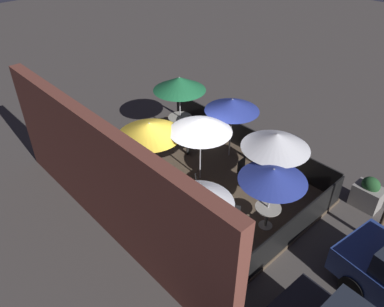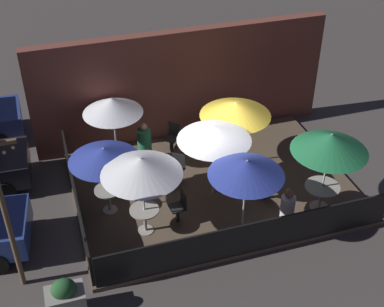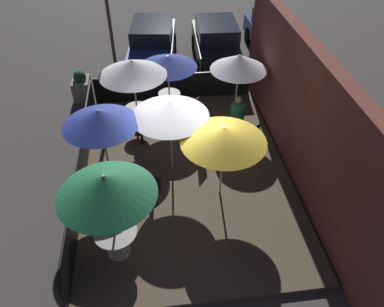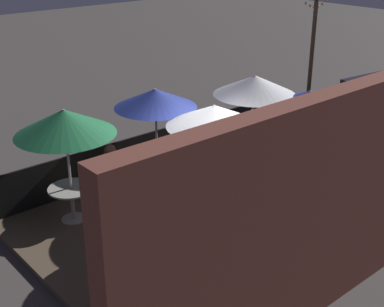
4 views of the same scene
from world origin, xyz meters
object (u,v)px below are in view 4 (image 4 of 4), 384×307
(patio_umbrella_4, at_px, (155,98))
(dining_table_2, at_px, (252,144))
(dining_table_1, at_px, (72,194))
(patio_chair_2, at_px, (307,168))
(patio_umbrella_0, at_px, (309,99))
(light_post, at_px, (312,55))
(patio_umbrella_1, at_px, (65,122))
(patio_chair_1, at_px, (149,192))
(patron_0, at_px, (337,195))
(patio_chair_4, at_px, (227,157))
(patron_1, at_px, (112,173))
(patio_umbrella_3, at_px, (376,122))
(patio_chair_3, at_px, (266,186))
(parked_car_0, at_px, (384,105))
(patio_umbrella_6, at_px, (215,152))
(dining_table_0, at_px, (305,150))
(planter_box, at_px, (255,114))
(patio_chair_0, at_px, (318,217))
(patio_umbrella_2, at_px, (255,85))
(patio_umbrella_5, at_px, (214,116))

(patio_umbrella_4, height_order, dining_table_2, patio_umbrella_4)
(dining_table_1, height_order, patio_chair_2, patio_chair_2)
(patio_umbrella_0, height_order, light_post, light_post)
(patio_umbrella_1, bearing_deg, patio_chair_1, 148.62)
(patron_0, bearing_deg, patio_chair_4, -174.94)
(patio_umbrella_4, bearing_deg, patron_1, -6.23)
(dining_table_2, height_order, light_post, light_post)
(patio_umbrella_3, bearing_deg, patio_chair_3, -44.69)
(patio_chair_1, height_order, parked_car_0, parked_car_0)
(patio_umbrella_6, height_order, dining_table_0, patio_umbrella_6)
(patio_umbrella_0, bearing_deg, patio_chair_2, 40.62)
(planter_box, bearing_deg, patio_umbrella_6, 36.61)
(patio_umbrella_3, distance_m, patio_chair_0, 2.30)
(patio_umbrella_2, xyz_separation_m, patio_chair_4, (0.96, 0.10, -1.57))
(patio_chair_0, height_order, light_post, light_post)
(patio_umbrella_6, relative_size, dining_table_0, 2.92)
(patio_chair_0, height_order, patron_1, patron_1)
(patio_umbrella_1, bearing_deg, dining_table_2, 173.81)
(patio_umbrella_5, bearing_deg, patio_umbrella_3, 135.23)
(dining_table_1, bearing_deg, patio_umbrella_6, 120.78)
(patio_umbrella_2, relative_size, light_post, 0.55)
(patio_umbrella_5, bearing_deg, patio_chair_0, 102.15)
(patio_umbrella_0, relative_size, patio_chair_0, 2.13)
(patio_chair_2, height_order, planter_box, planter_box)
(dining_table_2, bearing_deg, patio_umbrella_1, -6.19)
(patio_umbrella_2, bearing_deg, dining_table_0, 124.48)
(patio_umbrella_4, distance_m, dining_table_2, 2.90)
(patio_umbrella_0, height_order, patio_chair_3, patio_umbrella_0)
(patio_umbrella_1, relative_size, patio_umbrella_5, 1.05)
(patio_chair_2, distance_m, parked_car_0, 4.99)
(patio_umbrella_1, distance_m, light_post, 7.87)
(patio_chair_0, xyz_separation_m, patio_chair_1, (1.75, -2.95, -0.04))
(patio_umbrella_0, relative_size, dining_table_2, 2.71)
(patio_umbrella_6, bearing_deg, patio_chair_3, -168.89)
(patio_umbrella_3, relative_size, patio_chair_3, 2.46)
(patio_umbrella_4, height_order, light_post, light_post)
(patio_umbrella_0, xyz_separation_m, dining_table_1, (5.47, -1.58, -1.28))
(patio_umbrella_5, height_order, light_post, light_post)
(patio_umbrella_0, xyz_separation_m, patio_chair_3, (2.09, 0.63, -1.36))
(patio_umbrella_1, distance_m, patio_umbrella_6, 3.01)
(patron_1, bearing_deg, dining_table_0, 28.82)
(patio_umbrella_4, relative_size, patron_0, 1.72)
(patio_chair_4, height_order, light_post, light_post)
(parked_car_0, bearing_deg, patio_chair_1, 4.37)
(patio_chair_2, bearing_deg, patron_0, -158.23)
(dining_table_0, xyz_separation_m, dining_table_1, (5.47, -1.58, 0.02))
(patio_chair_1, bearing_deg, patio_umbrella_1, -0.00)
(patio_chair_3, relative_size, patron_1, 0.75)
(patio_umbrella_4, relative_size, patio_umbrella_5, 1.00)
(patio_umbrella_0, bearing_deg, patio_umbrella_6, 14.23)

